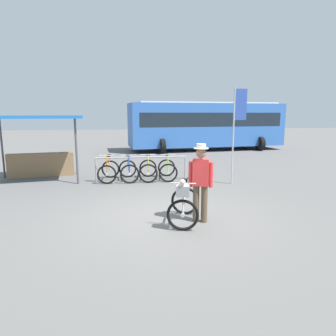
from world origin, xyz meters
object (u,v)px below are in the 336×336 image
market_stall (38,141)px  banner_flag (238,118)px  racked_bike_orange (109,171)px  racked_bike_yellow (148,170)px  racked_bike_blue (129,170)px  person_with_featured_bike (201,180)px  racked_bike_lime (167,169)px  bus_distant (206,123)px  featured_bicycle (184,202)px

market_stall → banner_flag: bearing=-15.7°
racked_bike_orange → market_stall: 2.79m
racked_bike_yellow → banner_flag: (2.86, -1.12, 1.86)m
market_stall → banner_flag: 7.06m
racked_bike_blue → racked_bike_yellow: same height
racked_bike_orange → person_with_featured_bike: (2.12, -4.52, 0.58)m
person_with_featured_bike → banner_flag: 4.20m
racked_bike_blue → racked_bike_lime: (1.40, -0.03, 0.00)m
racked_bike_lime → market_stall: (-4.58, 0.78, 1.03)m
banner_flag → bus_distant: bearing=79.6°
featured_bicycle → person_with_featured_bike: 0.61m
racked_bike_blue → market_stall: bearing=166.6°
racked_bike_orange → racked_bike_blue: 0.70m
market_stall → featured_bicycle: bearing=-51.7°
bus_distant → market_stall: (-8.52, -7.82, -0.35)m
bus_distant → banner_flag: size_ratio=3.18×
racked_bike_blue → racked_bike_yellow: bearing=-1.1°
racked_bike_orange → racked_bike_yellow: (1.40, -0.03, 0.00)m
featured_bicycle → banner_flag: (2.53, 3.45, 1.74)m
market_stall → banner_flag: banner_flag is taller
racked_bike_yellow → racked_bike_lime: 0.70m
featured_bicycle → banner_flag: bearing=53.8°
racked_bike_orange → banner_flag: (4.26, -1.15, 1.86)m
racked_bike_blue → racked_bike_yellow: 0.70m
racked_bike_blue → banner_flag: (3.56, -1.14, 1.86)m
racked_bike_yellow → featured_bicycle: size_ratio=0.94×
racked_bike_orange → person_with_featured_bike: 5.03m
racked_bike_yellow → market_stall: bearing=168.8°
person_with_featured_bike → banner_flag: bearing=57.5°
featured_bicycle → bus_distant: size_ratio=0.12×
racked_bike_lime → person_with_featured_bike: (0.02, -4.48, 0.58)m
racked_bike_yellow → person_with_featured_bike: bearing=-80.9°
racked_bike_yellow → bus_distant: (4.64, 8.59, 1.37)m
banner_flag → racked_bike_orange: bearing=164.9°
racked_bike_lime → bus_distant: bus_distant is taller
bus_distant → market_stall: bus_distant is taller
bus_distant → market_stall: size_ratio=3.01×
racked_bike_blue → featured_bicycle: bearing=-77.3°
bus_distant → racked_bike_blue: bearing=-121.9°
racked_bike_orange → featured_bicycle: size_ratio=0.93×
market_stall → bus_distant: bearing=42.5°
bus_distant → market_stall: bearing=-137.5°
bus_distant → racked_bike_orange: bearing=-125.2°
person_with_featured_bike → racked_bike_orange: bearing=115.1°
racked_bike_orange → featured_bicycle: featured_bicycle is taller
racked_bike_yellow → featured_bicycle: featured_bicycle is taller
racked_bike_blue → racked_bike_orange: bearing=178.9°
racked_bike_lime → person_with_featured_bike: person_with_featured_bike is taller
bus_distant → racked_bike_yellow: bearing=-118.4°
racked_bike_lime → banner_flag: banner_flag is taller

